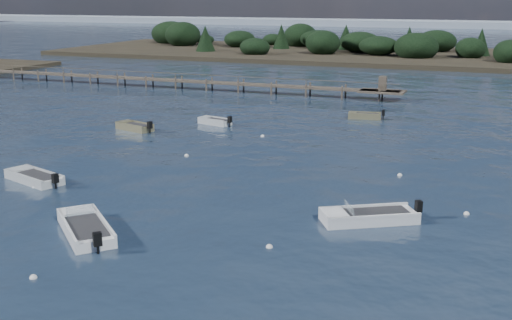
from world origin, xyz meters
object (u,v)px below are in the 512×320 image
at_px(dinghy_mid_white_b, 369,218).
at_px(tender_far_grey_b, 365,117).
at_px(dinghy_near_olive, 86,230).
at_px(tender_far_grey, 135,128).
at_px(tender_far_white, 215,122).
at_px(jetty, 179,81).
at_px(dinghy_mid_grey, 34,179).

bearing_deg(dinghy_mid_white_b, tender_far_grey_b, 102.75).
relative_size(tender_far_grey_b, dinghy_near_olive, 0.69).
distance_m(tender_far_grey, tender_far_white, 7.31).
bearing_deg(tender_far_grey_b, dinghy_near_olive, -99.87).
xyz_separation_m(tender_far_white, jetty, (-14.26, 19.53, 0.82)).
xyz_separation_m(tender_far_grey, dinghy_mid_grey, (2.76, -16.16, -0.02)).
relative_size(dinghy_mid_white_b, dinghy_mid_grey, 1.08).
bearing_deg(tender_far_white, tender_far_grey_b, 32.92).
height_order(dinghy_mid_white_b, dinghy_near_olive, dinghy_near_olive).
height_order(tender_far_grey, tender_far_grey_b, tender_far_grey).
distance_m(dinghy_near_olive, jetty, 51.20).
height_order(tender_far_grey_b, jetty, jetty).
height_order(dinghy_mid_white_b, dinghy_mid_grey, dinghy_mid_white_b).
bearing_deg(jetty, dinghy_near_olive, -66.76).
distance_m(dinghy_mid_white_b, dinghy_near_olive, 14.34).
height_order(tender_far_grey, jetty, jetty).
xyz_separation_m(dinghy_mid_white_b, tender_far_white, (-18.53, 20.65, -0.00)).
distance_m(tender_far_grey, dinghy_mid_white_b, 28.66).
bearing_deg(tender_far_white, tender_far_grey, -137.86).
bearing_deg(jetty, tender_far_white, -53.88).
bearing_deg(dinghy_mid_grey, tender_far_white, 82.81).
bearing_deg(dinghy_mid_white_b, dinghy_near_olive, -151.41).
xyz_separation_m(tender_far_white, dinghy_mid_grey, (-2.66, -21.06, -0.01)).
xyz_separation_m(dinghy_near_olive, tender_far_white, (-5.94, 27.51, -0.01)).
height_order(dinghy_mid_white_b, tender_far_white, dinghy_mid_white_b).
bearing_deg(tender_far_white, dinghy_mid_white_b, -48.09).
distance_m(tender_far_grey, dinghy_mid_grey, 16.40).
relative_size(tender_far_white, jetty, 0.06).
height_order(tender_far_grey_b, dinghy_mid_grey, dinghy_mid_grey).
relative_size(dinghy_mid_white_b, dinghy_near_olive, 1.01).
relative_size(tender_far_grey_b, dinghy_mid_grey, 0.73).
distance_m(tender_far_grey, jetty, 26.00).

